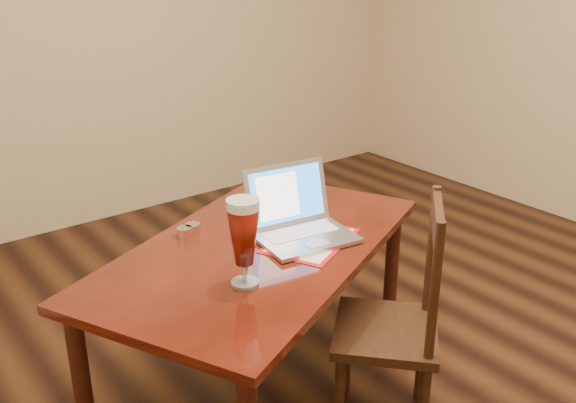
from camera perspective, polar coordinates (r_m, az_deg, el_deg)
ground at (r=2.83m, az=9.83°, el=-16.20°), size 5.00×5.00×0.00m
dining_table at (r=2.47m, az=-2.49°, el=-5.26°), size 1.63×1.33×0.97m
dining_chair at (r=2.42m, az=9.49°, el=-10.76°), size 0.54×0.54×0.92m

